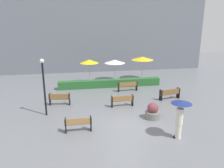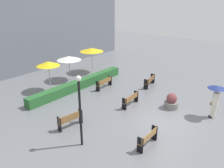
% 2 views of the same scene
% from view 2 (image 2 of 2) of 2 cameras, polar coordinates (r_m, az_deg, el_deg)
% --- Properties ---
extents(ground_plane, '(60.00, 60.00, 0.00)m').
position_cam_2_polar(ground_plane, '(14.76, 13.93, -9.26)').
color(ground_plane, slate).
extents(bench_back_row, '(1.87, 0.49, 0.86)m').
position_cam_2_polar(bench_back_row, '(19.23, -1.93, 0.41)').
color(bench_back_row, olive).
rests_on(bench_back_row, ground).
extents(bench_far_left, '(1.63, 0.57, 0.91)m').
position_cam_2_polar(bench_far_left, '(13.81, -10.39, -8.65)').
color(bench_far_left, olive).
rests_on(bench_far_left, ground).
extents(bench_near_left, '(1.55, 0.35, 0.86)m').
position_cam_2_polar(bench_near_left, '(12.16, 9.09, -13.16)').
color(bench_near_left, '#9E7242').
rests_on(bench_near_left, ground).
extents(bench_mid_center, '(1.72, 0.42, 0.85)m').
position_cam_2_polar(bench_mid_center, '(16.21, 4.76, -3.79)').
color(bench_mid_center, olive).
rests_on(bench_mid_center, ground).
extents(bench_far_right, '(1.83, 0.69, 0.87)m').
position_cam_2_polar(bench_far_right, '(19.94, 9.52, 0.86)').
color(bench_far_right, brown).
rests_on(bench_far_right, ground).
extents(pedestrian_with_umbrella, '(1.10, 1.10, 2.14)m').
position_cam_2_polar(pedestrian_with_umbrella, '(15.67, 24.62, -2.90)').
color(pedestrian_with_umbrella, silver).
rests_on(pedestrian_with_umbrella, ground).
extents(planter_pot, '(0.96, 0.96, 1.08)m').
position_cam_2_polar(planter_pot, '(16.38, 14.71, -4.36)').
color(planter_pot, slate).
rests_on(planter_pot, ground).
extents(lamp_post, '(0.28, 0.28, 3.86)m').
position_cam_2_polar(lamp_post, '(11.29, -8.11, -5.05)').
color(lamp_post, black).
rests_on(lamp_post, ground).
extents(patio_umbrella_yellow, '(1.86, 1.86, 2.50)m').
position_cam_2_polar(patio_umbrella_yellow, '(18.86, -15.76, 4.93)').
color(patio_umbrella_yellow, silver).
rests_on(patio_umbrella_yellow, ground).
extents(patio_umbrella_white, '(2.20, 2.20, 2.29)m').
position_cam_2_polar(patio_umbrella_white, '(21.06, -10.79, 6.41)').
color(patio_umbrella_white, silver).
rests_on(patio_umbrella_white, ground).
extents(patio_umbrella_yellow_far, '(2.38, 2.38, 2.53)m').
position_cam_2_polar(patio_umbrella_yellow_far, '(23.07, -5.14, 8.58)').
color(patio_umbrella_yellow_far, silver).
rests_on(patio_umbrella_yellow_far, ground).
extents(hedge_strip, '(9.93, 0.70, 0.73)m').
position_cam_2_polar(hedge_strip, '(19.43, -8.20, -0.06)').
color(hedge_strip, '#28602D').
rests_on(hedge_strip, ground).
extents(building_facade, '(28.00, 1.20, 9.08)m').
position_cam_2_polar(building_facade, '(24.30, -22.12, 13.05)').
color(building_facade, slate).
rests_on(building_facade, ground).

